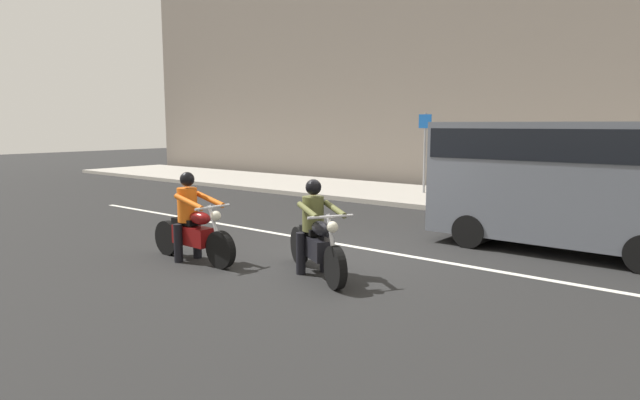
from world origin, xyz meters
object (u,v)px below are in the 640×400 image
Objects in this scene: parked_van_slate_gray at (567,177)px; street_sign_post at (425,145)px; motorcycle_with_rider_olive at (316,236)px; motorcycle_with_rider_orange_stripe at (192,225)px.

parked_van_slate_gray is 1.86× the size of street_sign_post.
street_sign_post is (-3.16, 9.39, 1.06)m from motorcycle_with_rider_olive.
motorcycle_with_rider_olive is at bearing -121.23° from parked_van_slate_gray.
street_sign_post is (-5.71, 5.18, 0.30)m from parked_van_slate_gray.
motorcycle_with_rider_orange_stripe is 0.83× the size of street_sign_post.
motorcycle_with_rider_olive is 0.77× the size of street_sign_post.
street_sign_post reaches higher than parked_van_slate_gray.
street_sign_post is (-0.94, 10.05, 1.05)m from motorcycle_with_rider_orange_stripe.
street_sign_post is at bearing 95.35° from motorcycle_with_rider_orange_stripe.
parked_van_slate_gray reaches higher than motorcycle_with_rider_olive.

